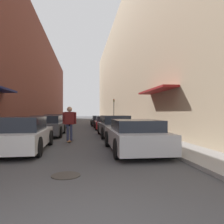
% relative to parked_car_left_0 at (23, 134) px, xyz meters
% --- Properties ---
extents(ground, '(129.43, 129.43, 0.00)m').
position_rel_parked_car_left_0_xyz_m(ground, '(2.24, 16.98, -0.66)').
color(ground, '#424244').
extents(curb_strip_left, '(1.80, 58.83, 0.12)m').
position_rel_parked_car_left_0_xyz_m(curb_strip_left, '(-1.91, 22.86, -0.60)').
color(curb_strip_left, gray).
rests_on(curb_strip_left, ground).
extents(curb_strip_right, '(1.80, 58.83, 0.12)m').
position_rel_parked_car_left_0_xyz_m(curb_strip_right, '(6.39, 22.86, -0.60)').
color(curb_strip_right, gray).
rests_on(curb_strip_right, ground).
extents(building_row_left, '(4.90, 58.83, 12.92)m').
position_rel_parked_car_left_0_xyz_m(building_row_left, '(-4.81, 22.86, 5.80)').
color(building_row_left, brown).
rests_on(building_row_left, ground).
extents(building_row_right, '(4.90, 58.83, 15.78)m').
position_rel_parked_car_left_0_xyz_m(building_row_right, '(9.29, 22.86, 7.23)').
color(building_row_right, tan).
rests_on(building_row_right, ground).
extents(parked_car_left_0, '(1.93, 4.55, 1.37)m').
position_rel_parked_car_left_0_xyz_m(parked_car_left_0, '(0.00, 0.00, 0.00)').
color(parked_car_left_0, silver).
rests_on(parked_car_left_0, ground).
extents(parked_car_left_1, '(2.05, 4.53, 1.34)m').
position_rel_parked_car_left_0_xyz_m(parked_car_left_1, '(0.12, 5.77, -0.00)').
color(parked_car_left_1, '#515459').
rests_on(parked_car_left_1, ground).
extents(parked_car_left_2, '(2.00, 4.72, 1.36)m').
position_rel_parked_car_left_0_xyz_m(parked_car_left_2, '(-0.06, 11.73, -0.01)').
color(parked_car_left_2, navy).
rests_on(parked_car_left_2, ground).
extents(parked_car_left_3, '(2.04, 4.82, 1.22)m').
position_rel_parked_car_left_0_xyz_m(parked_car_left_3, '(-0.00, 17.71, -0.05)').
color(parked_car_left_3, black).
rests_on(parked_car_left_3, ground).
extents(parked_car_left_4, '(2.08, 4.74, 1.25)m').
position_rel_parked_car_left_0_xyz_m(parked_car_left_4, '(-0.05, 23.80, -0.06)').
color(parked_car_left_4, gray).
rests_on(parked_car_left_4, ground).
extents(parked_car_left_5, '(2.08, 4.78, 1.33)m').
position_rel_parked_car_left_0_xyz_m(parked_car_left_5, '(0.08, 29.48, -0.02)').
color(parked_car_left_5, '#232326').
rests_on(parked_car_left_5, ground).
extents(parked_car_right_0, '(2.04, 4.48, 1.26)m').
position_rel_parked_car_left_0_xyz_m(parked_car_right_0, '(4.43, -0.73, -0.04)').
color(parked_car_right_0, '#B7B7BC').
rests_on(parked_car_right_0, ground).
extents(parked_car_right_1, '(1.92, 4.61, 1.35)m').
position_rel_parked_car_left_0_xyz_m(parked_car_right_1, '(4.44, 4.79, -0.01)').
color(parked_car_right_1, gray).
rests_on(parked_car_right_1, ground).
extents(parked_car_right_2, '(2.00, 4.43, 1.22)m').
position_rel_parked_car_left_0_xyz_m(parked_car_right_2, '(4.49, 10.73, -0.07)').
color(parked_car_right_2, maroon).
rests_on(parked_car_right_2, ground).
extents(parked_car_right_3, '(2.07, 4.29, 1.18)m').
position_rel_parked_car_left_0_xyz_m(parked_car_right_3, '(4.42, 16.09, -0.09)').
color(parked_car_right_3, '#232326').
rests_on(parked_car_right_3, ground).
extents(skateboarder, '(0.71, 0.78, 1.85)m').
position_rel_parked_car_left_0_xyz_m(skateboarder, '(1.71, 2.44, 0.48)').
color(skateboarder, brown).
rests_on(skateboarder, ground).
extents(manhole_cover, '(0.70, 0.70, 0.02)m').
position_rel_parked_car_left_0_xyz_m(manhole_cover, '(1.97, -3.73, -0.65)').
color(manhole_cover, '#332D28').
rests_on(manhole_cover, ground).
extents(traffic_light, '(0.16, 0.22, 3.39)m').
position_rel_parked_car_left_0_xyz_m(traffic_light, '(6.90, 21.76, 1.56)').
color(traffic_light, '#2D2D2D').
rests_on(traffic_light, curb_strip_right).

